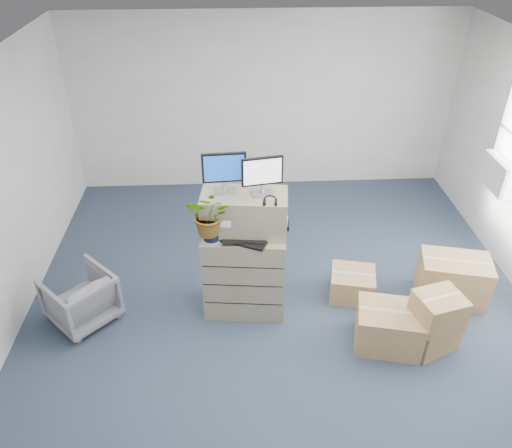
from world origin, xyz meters
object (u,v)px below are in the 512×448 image
object	(u,v)px
keyboard	(243,240)
potted_plant	(210,219)
monitor_right	(262,174)
filing_cabinet_lower	(245,271)
water_bottle	(247,223)
monitor_left	(224,171)
office_chair	(80,296)

from	to	relation	value
keyboard	potted_plant	xyz separation A→B (m)	(-0.34, 0.04, 0.26)
monitor_right	filing_cabinet_lower	bearing A→B (deg)	-178.20
water_bottle	keyboard	bearing A→B (deg)	-106.69
keyboard	potted_plant	distance (m)	0.43
monitor_left	monitor_right	xyz separation A→B (m)	(0.39, -0.07, -0.01)
filing_cabinet_lower	monitor_left	bearing A→B (deg)	156.60
office_chair	filing_cabinet_lower	bearing A→B (deg)	138.57
water_bottle	potted_plant	world-z (taller)	potted_plant
filing_cabinet_lower	monitor_left	xyz separation A→B (m)	(-0.19, 0.11, 1.25)
filing_cabinet_lower	potted_plant	distance (m)	0.89
filing_cabinet_lower	monitor_right	size ratio (longest dim) A/B	2.46
monitor_left	office_chair	size ratio (longest dim) A/B	0.67
keyboard	office_chair	world-z (taller)	keyboard
keyboard	office_chair	bearing A→B (deg)	-157.34
monitor_right	potted_plant	xyz separation A→B (m)	(-0.55, -0.16, -0.43)
monitor_right	water_bottle	size ratio (longest dim) A/B	1.66
filing_cabinet_lower	office_chair	bearing A→B (deg)	-170.51
potted_plant	office_chair	size ratio (longest dim) A/B	0.88
monitor_left	potted_plant	distance (m)	0.52
monitor_left	monitor_right	bearing A→B (deg)	-13.82
filing_cabinet_lower	monitor_right	xyz separation A→B (m)	(0.20, 0.04, 1.23)
potted_plant	office_chair	distance (m)	1.82
monitor_right	keyboard	xyz separation A→B (m)	(-0.21, -0.19, -0.68)
potted_plant	office_chair	xyz separation A→B (m)	(-1.53, 0.00, -1.00)
monitor_left	potted_plant	world-z (taller)	monitor_left
filing_cabinet_lower	monitor_right	distance (m)	1.25
monitor_right	monitor_left	bearing A→B (deg)	160.10
water_bottle	filing_cabinet_lower	bearing A→B (deg)	-167.77
monitor_left	potted_plant	bearing A→B (deg)	-128.95
keyboard	filing_cabinet_lower	bearing A→B (deg)	108.74
keyboard	water_bottle	xyz separation A→B (m)	(0.05, 0.16, 0.12)
filing_cabinet_lower	monitor_left	distance (m)	1.26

